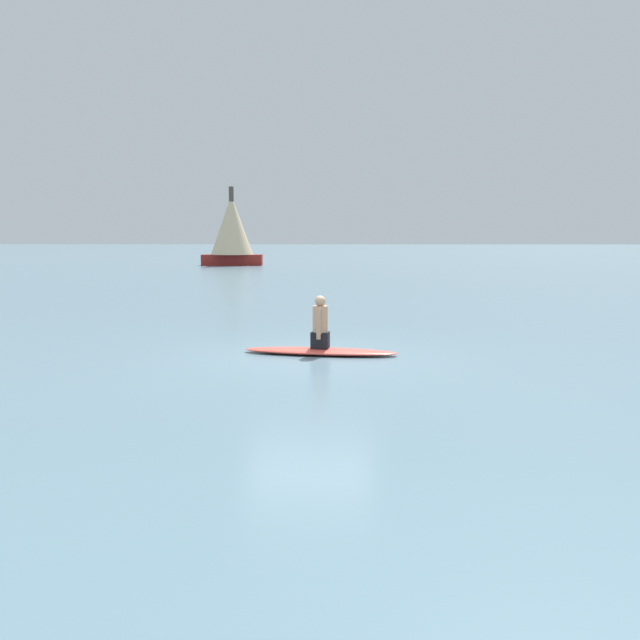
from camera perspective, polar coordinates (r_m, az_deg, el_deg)
The scene contains 4 objects.
ground_plane at distance 13.82m, azimuth -0.87°, elevation -3.02°, with size 400.00×400.00×0.00m, color slate.
surfboard at distance 14.16m, azimuth 0.02°, elevation -2.53°, with size 3.10×0.72×0.12m, color #D84C3F.
person_paddler at distance 14.08m, azimuth 0.02°, elevation -0.36°, with size 0.46×0.38×1.05m.
sailboat_near_right at distance 58.20m, azimuth -7.12°, elevation 7.34°, with size 3.63×4.97×6.33m.
Camera 1 is at (-13.59, -0.92, 2.34)m, focal length 39.76 mm.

